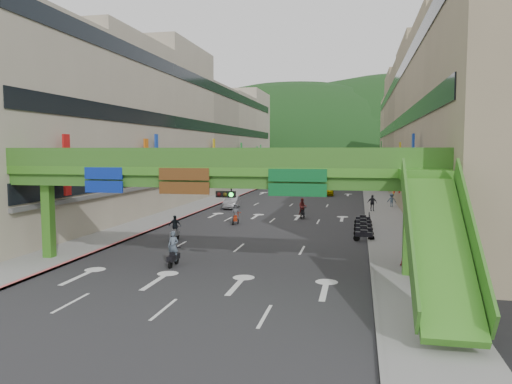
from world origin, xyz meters
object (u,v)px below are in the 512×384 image
Objects in this scene: overpass_near at (227,181)px; scooter_rider_mid at (303,208)px; car_yellow at (328,190)px; pedestrian_red at (408,253)px; scooter_rider_near at (173,250)px; car_silver at (232,202)px.

scooter_rider_mid is at bearing 85.41° from overpass_near.
pedestrian_red is at bearing -82.98° from car_yellow.
pedestrian_red is (13.70, 2.25, -0.07)m from scooter_rider_near.
scooter_rider_near is (-3.46, 0.37, -4.20)m from overpass_near.
car_silver is at bearing 103.95° from overpass_near.
car_silver is at bearing 142.82° from scooter_rider_mid.
scooter_rider_near is at bearing 173.97° from overpass_near.
overpass_near is at bearing -94.59° from scooter_rider_mid.
scooter_rider_mid is 0.46× the size of car_yellow.
car_silver is at bearing 97.59° from scooter_rider_near.
scooter_rider_mid is 21.73m from pedestrian_red.
pedestrian_red is (7.49, -46.14, 0.17)m from car_yellow.
pedestrian_red is (10.24, 2.62, -4.27)m from overpass_near.
overpass_near is 13.09× the size of scooter_rider_near.
scooter_rider_mid is 11.53m from car_silver.
overpass_near reaches higher than scooter_rider_near.
scooter_rider_near is 22.91m from scooter_rider_mid.
car_silver is 32.23m from pedestrian_red.
scooter_rider_mid is 0.47× the size of car_silver.
pedestrian_red reaches higher than car_silver.
car_yellow is 46.75m from pedestrian_red.
scooter_rider_near is 1.14× the size of pedestrian_red.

